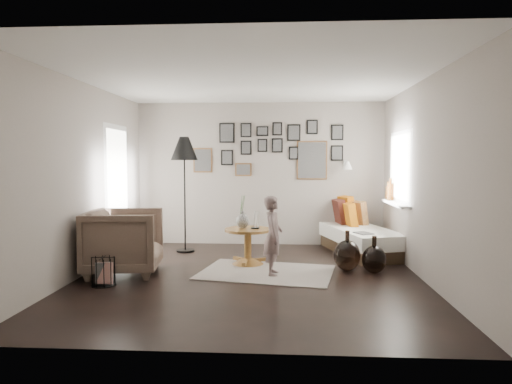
# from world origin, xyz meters

# --- Properties ---
(ground) EXTENTS (4.80, 4.80, 0.00)m
(ground) POSITION_xyz_m (0.00, 0.00, 0.00)
(ground) COLOR black
(ground) RESTS_ON ground
(wall_back) EXTENTS (4.50, 0.00, 4.50)m
(wall_back) POSITION_xyz_m (0.00, 2.40, 1.30)
(wall_back) COLOR #9D9289
(wall_back) RESTS_ON ground
(wall_front) EXTENTS (4.50, 0.00, 4.50)m
(wall_front) POSITION_xyz_m (0.00, -2.40, 1.30)
(wall_front) COLOR #9D9289
(wall_front) RESTS_ON ground
(wall_left) EXTENTS (0.00, 4.80, 4.80)m
(wall_left) POSITION_xyz_m (-2.25, 0.00, 1.30)
(wall_left) COLOR #9D9289
(wall_left) RESTS_ON ground
(wall_right) EXTENTS (0.00, 4.80, 4.80)m
(wall_right) POSITION_xyz_m (2.25, 0.00, 1.30)
(wall_right) COLOR #9D9289
(wall_right) RESTS_ON ground
(ceiling) EXTENTS (4.80, 4.80, 0.00)m
(ceiling) POSITION_xyz_m (0.00, 0.00, 2.60)
(ceiling) COLOR white
(ceiling) RESTS_ON wall_back
(door_left) EXTENTS (0.00, 2.14, 2.14)m
(door_left) POSITION_xyz_m (-2.23, 1.20, 1.05)
(door_left) COLOR white
(door_left) RESTS_ON wall_left
(window_right) EXTENTS (0.15, 1.32, 1.30)m
(window_right) POSITION_xyz_m (2.18, 1.34, 0.93)
(window_right) COLOR white
(window_right) RESTS_ON wall_right
(gallery_wall) EXTENTS (2.74, 0.03, 1.08)m
(gallery_wall) POSITION_xyz_m (0.29, 2.38, 1.74)
(gallery_wall) COLOR brown
(gallery_wall) RESTS_ON wall_back
(wall_sconce) EXTENTS (0.18, 0.36, 0.16)m
(wall_sconce) POSITION_xyz_m (1.55, 2.13, 1.46)
(wall_sconce) COLOR white
(wall_sconce) RESTS_ON wall_back
(rug) EXTENTS (1.98, 1.56, 0.01)m
(rug) POSITION_xyz_m (0.21, 0.25, 0.01)
(rug) COLOR silver
(rug) RESTS_ON ground
(pedestal_table) EXTENTS (0.69, 0.69, 0.54)m
(pedestal_table) POSITION_xyz_m (-0.09, 0.72, 0.25)
(pedestal_table) COLOR brown
(pedestal_table) RESTS_ON ground
(vase) EXTENTS (0.20, 0.20, 0.49)m
(vase) POSITION_xyz_m (-0.17, 0.74, 0.69)
(vase) COLOR black
(vase) RESTS_ON pedestal_table
(candles) EXTENTS (0.12, 0.12, 0.26)m
(candles) POSITION_xyz_m (0.02, 0.72, 0.66)
(candles) COLOR black
(candles) RESTS_ON pedestal_table
(daybed) EXTENTS (1.27, 2.01, 0.92)m
(daybed) POSITION_xyz_m (1.72, 1.74, 0.28)
(daybed) COLOR black
(daybed) RESTS_ON ground
(magazine_on_daybed) EXTENTS (0.31, 0.34, 0.02)m
(magazine_on_daybed) POSITION_xyz_m (1.67, 1.10, 0.43)
(magazine_on_daybed) COLOR black
(magazine_on_daybed) RESTS_ON daybed
(armchair) EXTENTS (1.10, 1.08, 0.89)m
(armchair) POSITION_xyz_m (-1.73, 0.08, 0.44)
(armchair) COLOR brown
(armchair) RESTS_ON ground
(armchair_cushion) EXTENTS (0.44, 0.46, 0.18)m
(armchair_cushion) POSITION_xyz_m (-1.70, 0.13, 0.48)
(armchair_cushion) COLOR beige
(armchair_cushion) RESTS_ON armchair
(floor_lamp) EXTENTS (0.45, 0.45, 1.94)m
(floor_lamp) POSITION_xyz_m (-1.23, 1.62, 1.67)
(floor_lamp) COLOR black
(floor_lamp) RESTS_ON ground
(magazine_basket) EXTENTS (0.31, 0.31, 0.35)m
(magazine_basket) POSITION_xyz_m (-1.78, -0.52, 0.17)
(magazine_basket) COLOR black
(magazine_basket) RESTS_ON ground
(demijohn_large) EXTENTS (0.38, 0.38, 0.57)m
(demijohn_large) POSITION_xyz_m (1.34, 0.43, 0.22)
(demijohn_large) COLOR black
(demijohn_large) RESTS_ON ground
(demijohn_small) EXTENTS (0.33, 0.33, 0.52)m
(demijohn_small) POSITION_xyz_m (1.69, 0.31, 0.19)
(demijohn_small) COLOR black
(demijohn_small) RESTS_ON ground
(child) EXTENTS (0.26, 0.39, 1.07)m
(child) POSITION_xyz_m (0.30, 0.13, 0.54)
(child) COLOR #6C5755
(child) RESTS_ON ground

